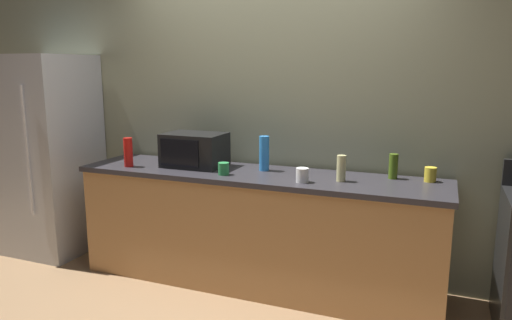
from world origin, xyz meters
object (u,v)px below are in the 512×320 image
(microwave, at_px, (195,150))
(bottle_vinegar, at_px, (341,168))
(bottle_spray_cleaner, at_px, (264,153))
(mug_white, at_px, (302,175))
(refrigerator, at_px, (49,155))
(bottle_olive_oil, at_px, (393,166))
(mug_green, at_px, (224,169))
(mug_yellow, at_px, (430,174))
(bottle_hot_sauce, at_px, (128,152))

(microwave, distance_m, bottle_vinegar, 1.21)
(bottle_spray_cleaner, bearing_deg, microwave, -174.32)
(bottle_spray_cleaner, xyz_separation_m, mug_white, (0.39, -0.26, -0.08))
(bottle_vinegar, bearing_deg, refrigerator, 179.41)
(bottle_spray_cleaner, bearing_deg, bottle_vinegar, -11.99)
(bottle_olive_oil, relative_size, mug_green, 1.97)
(bottle_olive_oil, xyz_separation_m, bottle_spray_cleaner, (-0.96, -0.08, 0.04))
(bottle_vinegar, distance_m, mug_green, 0.87)
(mug_yellow, bearing_deg, bottle_vinegar, -159.38)
(bottle_spray_cleaner, distance_m, bottle_vinegar, 0.65)
(bottle_hot_sauce, distance_m, mug_yellow, 2.32)
(bottle_olive_oil, distance_m, mug_green, 1.24)
(microwave, relative_size, mug_green, 5.21)
(bottle_hot_sauce, bearing_deg, refrigerator, 170.89)
(bottle_vinegar, height_order, mug_green, bottle_vinegar)
(mug_yellow, height_order, mug_green, mug_yellow)
(bottle_vinegar, relative_size, mug_white, 1.84)
(bottle_hot_sauce, height_order, bottle_olive_oil, bottle_hot_sauce)
(mug_yellow, xyz_separation_m, mug_green, (-1.44, -0.34, -0.01))
(microwave, distance_m, mug_white, 0.99)
(bottle_hot_sauce, height_order, bottle_spray_cleaner, bottle_spray_cleaner)
(bottle_vinegar, height_order, mug_white, bottle_vinegar)
(bottle_vinegar, bearing_deg, microwave, 176.40)
(refrigerator, relative_size, bottle_spray_cleaner, 6.66)
(bottle_hot_sauce, bearing_deg, bottle_olive_oil, 9.80)
(bottle_hot_sauce, height_order, mug_green, bottle_hot_sauce)
(microwave, relative_size, bottle_hot_sauce, 2.05)
(refrigerator, height_order, mug_green, refrigerator)
(bottle_spray_cleaner, bearing_deg, mug_green, -132.00)
(refrigerator, distance_m, bottle_hot_sauce, 1.02)
(bottle_hot_sauce, height_order, mug_white, bottle_hot_sauce)
(refrigerator, height_order, bottle_hot_sauce, refrigerator)
(microwave, height_order, mug_white, microwave)
(microwave, relative_size, bottle_vinegar, 2.58)
(refrigerator, xyz_separation_m, mug_white, (2.46, -0.16, 0.05))
(bottle_spray_cleaner, relative_size, bottle_vinegar, 1.45)
(refrigerator, relative_size, bottle_hot_sauce, 7.68)
(mug_yellow, bearing_deg, bottle_spray_cleaner, -175.94)
(refrigerator, distance_m, bottle_spray_cleaner, 2.08)
(bottle_olive_oil, height_order, mug_white, bottle_olive_oil)
(microwave, relative_size, mug_yellow, 4.66)
(bottle_hot_sauce, distance_m, bottle_olive_oil, 2.07)
(bottle_hot_sauce, xyz_separation_m, bottle_spray_cleaner, (1.07, 0.27, 0.02))
(mug_green, bearing_deg, bottle_spray_cleaner, 48.00)
(mug_white, bearing_deg, mug_green, 179.05)
(bottle_spray_cleaner, relative_size, mug_yellow, 2.62)
(bottle_olive_oil, height_order, mug_yellow, bottle_olive_oil)
(mug_green, bearing_deg, mug_yellow, 13.25)
(bottle_hot_sauce, relative_size, bottle_olive_oil, 1.29)
(bottle_olive_oil, distance_m, bottle_vinegar, 0.40)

